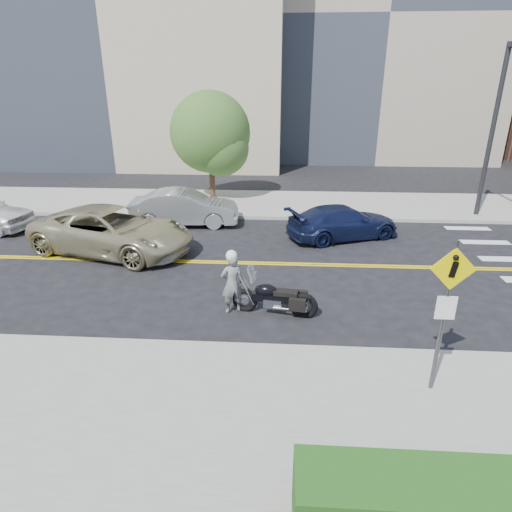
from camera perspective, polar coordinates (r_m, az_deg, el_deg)
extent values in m
plane|color=black|center=(14.37, -1.72, -0.93)|extent=(120.00, 120.00, 0.00)
cube|color=#9E9B91|center=(8.00, -7.01, -21.59)|extent=(60.00, 5.00, 0.15)
cube|color=#9E9B91|center=(21.44, 0.13, 7.02)|extent=(60.00, 5.00, 0.15)
cube|color=#A39984|center=(40.01, 15.04, 27.55)|extent=(18.00, 14.00, 20.00)
cylinder|color=black|center=(21.17, 28.92, 14.07)|extent=(0.20, 0.20, 7.00)
cylinder|color=#4C4C51|center=(8.45, 23.66, -7.74)|extent=(0.08, 0.08, 3.00)
cube|color=#F9D800|center=(8.01, 24.80, -1.58)|extent=(0.78, 0.03, 0.78)
cube|color=white|center=(8.31, 23.99, -6.33)|extent=(0.35, 0.03, 0.45)
imported|color=#A9A9AD|center=(11.03, -3.20, -3.68)|extent=(0.70, 0.60, 1.63)
sphere|color=white|center=(10.72, -3.29, 0.04)|extent=(0.29, 0.29, 0.29)
imported|color=tan|center=(15.89, -18.60, 3.24)|extent=(6.27, 4.13, 1.60)
imported|color=#A9ADB1|center=(18.40, -9.53, 6.36)|extent=(4.62, 1.90, 1.49)
imported|color=#19224B|center=(16.90, 11.53, 4.46)|extent=(4.75, 3.33, 1.28)
cylinder|color=#382619|center=(22.07, -5.99, 12.92)|extent=(0.28, 0.28, 4.37)
sphere|color=#385F1E|center=(21.92, -6.12, 16.08)|extent=(3.93, 3.93, 3.93)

